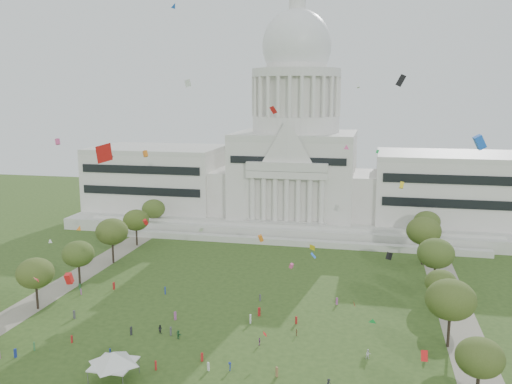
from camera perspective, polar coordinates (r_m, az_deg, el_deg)
ground at (r=103.04m, az=-5.63°, el=-17.78°), size 400.00×400.00×0.00m
capitol at (r=203.63m, az=4.13°, el=2.90°), size 160.00×64.50×91.30m
path_left at (r=147.50m, az=-20.14°, el=-9.51°), size 8.00×160.00×0.04m
path_right at (r=127.43m, az=20.57°, el=-12.71°), size 8.00×160.00×0.04m
row_tree_r_1 at (r=95.48m, az=22.50°, el=-15.81°), size 7.58×7.58×10.78m
row_tree_l_2 at (r=133.30m, az=-22.22°, el=-7.92°), size 8.42×8.42×11.97m
row_tree_r_2 at (r=111.81m, az=19.82°, el=-10.62°), size 9.55×9.55×13.58m
row_tree_l_3 at (r=146.19m, az=-18.22°, el=-6.20°), size 8.12×8.12×11.55m
row_tree_r_3 at (r=128.62m, az=18.89°, el=-9.03°), size 7.01×7.01×9.98m
row_tree_l_4 at (r=161.46m, az=-14.92°, el=-4.05°), size 9.29×9.29×13.21m
row_tree_r_4 at (r=142.75m, az=18.40°, el=-6.16°), size 9.19×9.19×13.06m
row_tree_l_5 at (r=178.37m, az=-12.52°, el=-2.91°), size 8.33×8.33×11.85m
row_tree_r_5 at (r=161.83m, az=17.25°, el=-3.94°), size 9.82×9.82×13.96m
row_tree_l_6 at (r=195.21m, az=-10.74°, el=-1.75°), size 8.19×8.19×11.64m
row_tree_r_6 at (r=179.76m, az=17.55°, el=-3.02°), size 8.42×8.42×11.97m
event_tent at (r=99.51m, az=-14.78°, el=-16.50°), size 9.49×9.49×5.30m
person_0 at (r=109.16m, az=17.33°, el=-16.04°), size 0.91×0.98×1.68m
person_2 at (r=106.63m, az=11.72°, el=-16.37°), size 1.07×0.90×1.88m
person_3 at (r=100.94m, az=-2.78°, el=-17.86°), size 0.79×1.16×1.63m
person_4 at (r=109.71m, az=0.37°, el=-15.45°), size 0.58×0.94×1.53m
person_5 at (r=113.26m, az=-8.18°, el=-14.62°), size 1.74×1.53×1.81m
person_8 at (r=116.12m, az=-10.06°, el=-14.01°), size 1.03×0.82×1.86m
person_9 at (r=96.64m, az=7.66°, el=-19.33°), size 0.98×1.16×1.59m
person_10 at (r=113.79m, az=4.30°, el=-14.52°), size 0.57×0.89×1.43m
distant_crowd at (r=118.79m, az=-9.97°, el=-13.46°), size 64.06×40.14×1.95m
kite_swarm at (r=98.49m, az=0.41°, el=-1.78°), size 89.01×97.39×62.07m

